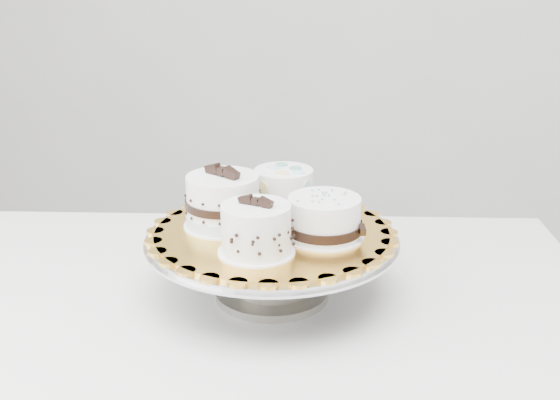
% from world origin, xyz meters
% --- Properties ---
extents(table, '(1.28, 0.98, 0.75)m').
position_xyz_m(table, '(-0.14, 0.21, 0.67)').
color(table, white).
rests_on(table, floor).
extents(cake_stand, '(0.38, 0.38, 0.10)m').
position_xyz_m(cake_stand, '(-0.09, 0.25, 0.82)').
color(cake_stand, gray).
rests_on(cake_stand, table).
extents(cake_board, '(0.41, 0.41, 0.01)m').
position_xyz_m(cake_board, '(-0.09, 0.25, 0.86)').
color(cake_board, orange).
rests_on(cake_board, cake_stand).
extents(cake_swirl, '(0.12, 0.12, 0.09)m').
position_xyz_m(cake_swirl, '(-0.09, 0.16, 0.89)').
color(cake_swirl, white).
rests_on(cake_swirl, cake_board).
extents(cake_banded, '(0.15, 0.15, 0.10)m').
position_xyz_m(cake_banded, '(-0.16, 0.25, 0.90)').
color(cake_banded, white).
rests_on(cake_banded, cake_board).
extents(cake_dots, '(0.12, 0.12, 0.07)m').
position_xyz_m(cake_dots, '(-0.09, 0.34, 0.89)').
color(cake_dots, white).
rests_on(cake_dots, cake_board).
extents(cake_ribbon, '(0.14, 0.14, 0.06)m').
position_xyz_m(cake_ribbon, '(-0.01, 0.24, 0.89)').
color(cake_ribbon, white).
rests_on(cake_ribbon, cake_board).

